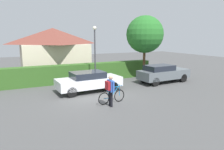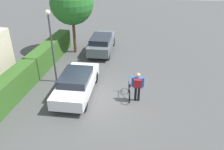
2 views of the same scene
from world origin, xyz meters
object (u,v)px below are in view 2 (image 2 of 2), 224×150
at_px(parked_car_near, 77,83).
at_px(bicycle, 129,90).
at_px(parked_car_far, 102,43).
at_px(tree_kerbside, 72,3).
at_px(street_lamp, 51,38).
at_px(person_rider, 138,85).

xyz_separation_m(parked_car_near, bicycle, (0.30, -2.89, -0.34)).
height_order(parked_car_far, tree_kerbside, tree_kerbside).
distance_m(street_lamp, tree_kerbside, 4.82).
bearing_deg(tree_kerbside, parked_car_far, -79.48).
height_order(person_rider, street_lamp, street_lamp).
relative_size(bicycle, tree_kerbside, 0.32).
bearing_deg(parked_car_near, street_lamp, 56.43).
xyz_separation_m(parked_car_near, person_rider, (-0.03, -3.34, 0.29)).
distance_m(person_rider, street_lamp, 5.49).
bearing_deg(street_lamp, parked_car_far, -18.64).
xyz_separation_m(person_rider, tree_kerbside, (5.86, 5.41, 2.79)).
bearing_deg(parked_car_far, street_lamp, 161.36).
bearing_deg(tree_kerbside, bicycle, -138.18).
height_order(street_lamp, tree_kerbside, tree_kerbside).
bearing_deg(parked_car_far, person_rider, -151.87).
xyz_separation_m(bicycle, tree_kerbside, (5.54, 4.96, 3.41)).
relative_size(parked_car_far, person_rider, 2.63).
relative_size(parked_car_near, street_lamp, 0.99).
xyz_separation_m(person_rider, street_lamp, (1.16, 5.06, 1.81)).
bearing_deg(person_rider, tree_kerbside, 42.72).
distance_m(bicycle, street_lamp, 5.27).
relative_size(parked_car_near, tree_kerbside, 0.81).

